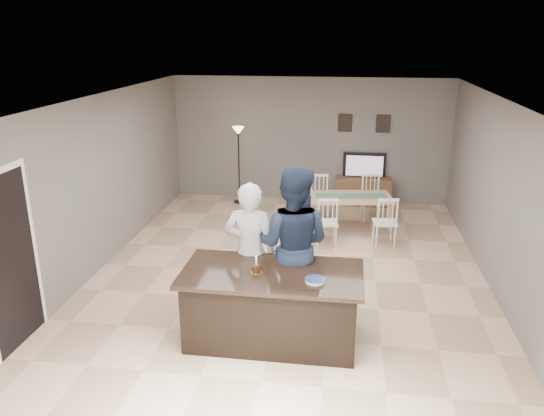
# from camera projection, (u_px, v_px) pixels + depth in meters

# --- Properties ---
(floor) EXTENTS (8.00, 8.00, 0.00)m
(floor) POSITION_uv_depth(u_px,v_px,m) (288.00, 275.00, 8.24)
(floor) COLOR tan
(floor) RESTS_ON ground
(room_shell) EXTENTS (8.00, 8.00, 8.00)m
(room_shell) POSITION_uv_depth(u_px,v_px,m) (290.00, 171.00, 7.71)
(room_shell) COLOR slate
(room_shell) RESTS_ON floor
(kitchen_island) EXTENTS (2.15, 1.10, 0.90)m
(kitchen_island) POSITION_uv_depth(u_px,v_px,m) (272.00, 305.00, 6.41)
(kitchen_island) COLOR black
(kitchen_island) RESTS_ON floor
(tv_console) EXTENTS (1.20, 0.40, 0.60)m
(tv_console) POSITION_uv_depth(u_px,v_px,m) (363.00, 191.00, 11.52)
(tv_console) COLOR brown
(tv_console) RESTS_ON floor
(television) EXTENTS (0.91, 0.12, 0.53)m
(television) POSITION_uv_depth(u_px,v_px,m) (364.00, 165.00, 11.41)
(television) COLOR black
(television) RESTS_ON tv_console
(tv_screen_glow) EXTENTS (0.78, 0.00, 0.78)m
(tv_screen_glow) POSITION_uv_depth(u_px,v_px,m) (364.00, 166.00, 11.33)
(tv_screen_glow) COLOR orange
(tv_screen_glow) RESTS_ON tv_console
(picture_frames) EXTENTS (1.10, 0.02, 0.38)m
(picture_frames) POSITION_uv_depth(u_px,v_px,m) (364.00, 123.00, 11.27)
(picture_frames) COLOR black
(picture_frames) RESTS_ON room_shell
(doorway) EXTENTS (0.00, 2.10, 2.65)m
(doorway) POSITION_uv_depth(u_px,v_px,m) (9.00, 246.00, 6.09)
(doorway) COLOR black
(doorway) RESTS_ON floor
(woman) EXTENTS (0.69, 0.47, 1.83)m
(woman) POSITION_uv_depth(u_px,v_px,m) (250.00, 251.00, 6.83)
(woman) COLOR silver
(woman) RESTS_ON floor
(man) EXTENTS (1.11, 0.92, 2.06)m
(man) POSITION_uv_depth(u_px,v_px,m) (293.00, 245.00, 6.72)
(man) COLOR #192237
(man) RESTS_ON floor
(birthday_cake) EXTENTS (0.14, 0.14, 0.22)m
(birthday_cake) POSITION_uv_depth(u_px,v_px,m) (256.00, 269.00, 6.23)
(birthday_cake) COLOR yellow
(birthday_cake) RESTS_ON kitchen_island
(plate_stack) EXTENTS (0.24, 0.24, 0.04)m
(plate_stack) POSITION_uv_depth(u_px,v_px,m) (315.00, 280.00, 6.01)
(plate_stack) COLOR white
(plate_stack) RESTS_ON kitchen_island
(dining_table) EXTENTS (1.65, 1.87, 0.91)m
(dining_table) POSITION_uv_depth(u_px,v_px,m) (351.00, 202.00, 9.86)
(dining_table) COLOR tan
(dining_table) RESTS_ON floor
(floor_lamp) EXTENTS (0.25, 0.25, 1.68)m
(floor_lamp) POSITION_uv_depth(u_px,v_px,m) (238.00, 144.00, 11.36)
(floor_lamp) COLOR black
(floor_lamp) RESTS_ON floor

